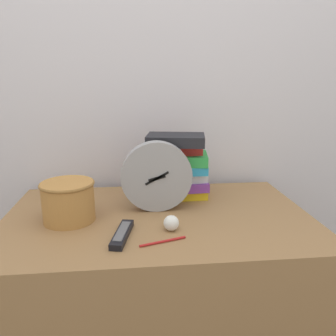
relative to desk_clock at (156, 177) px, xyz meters
name	(u,v)px	position (x,y,z in m)	size (l,w,h in m)	color
wall_back	(150,77)	(0.00, 0.37, 0.36)	(6.00, 0.04, 2.40)	silver
desk	(159,296)	(0.00, -0.05, -0.48)	(1.13, 0.69, 0.70)	olive
desk_clock	(156,177)	(0.00, 0.00, 0.00)	(0.27, 0.05, 0.27)	#99999E
book_stack	(179,166)	(0.11, 0.14, 0.00)	(0.27, 0.20, 0.27)	yellow
basket	(68,200)	(-0.31, -0.06, -0.06)	(0.19, 0.19, 0.14)	#B27A3D
tv_remote	(122,234)	(-0.12, -0.21, -0.12)	(0.07, 0.19, 0.02)	black
crumpled_paper_ball	(171,223)	(0.04, -0.18, -0.11)	(0.05, 0.05, 0.05)	white
pen	(163,242)	(0.00, -0.26, -0.13)	(0.15, 0.05, 0.01)	#B21E1E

